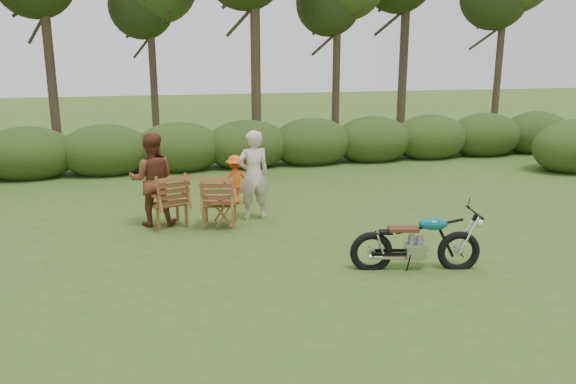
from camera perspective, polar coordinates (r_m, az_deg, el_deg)
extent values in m
plane|color=#334E1A|center=(8.47, 7.49, -8.97)|extent=(80.00, 80.00, 0.00)
cylinder|color=#3C2C20|center=(18.47, -23.21, 13.82)|extent=(0.28, 0.28, 7.20)
cylinder|color=#3C2C20|center=(19.41, -13.62, 13.14)|extent=(0.24, 0.24, 6.30)
cylinder|color=#3C2C20|center=(17.57, -3.34, 15.66)|extent=(0.30, 0.30, 7.65)
cylinder|color=#3C2C20|center=(19.43, 4.96, 13.74)|extent=(0.26, 0.26, 6.48)
cylinder|color=#3C2C20|center=(21.63, 11.76, 15.42)|extent=(0.32, 0.32, 7.92)
cylinder|color=#3C2C20|center=(20.99, 20.74, 13.42)|extent=(0.24, 0.24, 6.84)
ellipsoid|color=#243A15|center=(16.68, -24.92, 3.47)|extent=(2.52, 1.68, 1.51)
ellipsoid|color=#243A15|center=(16.44, -18.04, 3.95)|extent=(2.52, 1.68, 1.51)
ellipsoid|color=#243A15|center=(16.44, -11.07, 4.38)|extent=(2.52, 1.68, 1.51)
ellipsoid|color=#243A15|center=(16.69, -4.18, 4.74)|extent=(2.52, 1.68, 1.51)
ellipsoid|color=#243A15|center=(17.17, 2.41, 5.02)|extent=(2.52, 1.68, 1.51)
ellipsoid|color=#243A15|center=(17.86, 8.58, 5.22)|extent=(2.52, 1.68, 1.51)
ellipsoid|color=#243A15|center=(18.73, 14.23, 5.35)|extent=(2.52, 1.68, 1.51)
ellipsoid|color=#243A15|center=(19.78, 19.34, 5.42)|extent=(2.52, 1.68, 1.51)
ellipsoid|color=#243A15|center=(20.96, 23.90, 5.45)|extent=(2.52, 1.68, 1.51)
imported|color=beige|center=(10.79, -6.86, -0.60)|extent=(0.13, 0.13, 0.10)
imported|color=beige|center=(11.49, -3.47, -2.69)|extent=(0.70, 0.50, 1.81)
imported|color=brown|center=(11.38, -13.40, -3.22)|extent=(0.95, 0.77, 1.82)
imported|color=#E85615|center=(12.62, -5.36, -1.21)|extent=(0.76, 0.49, 1.10)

